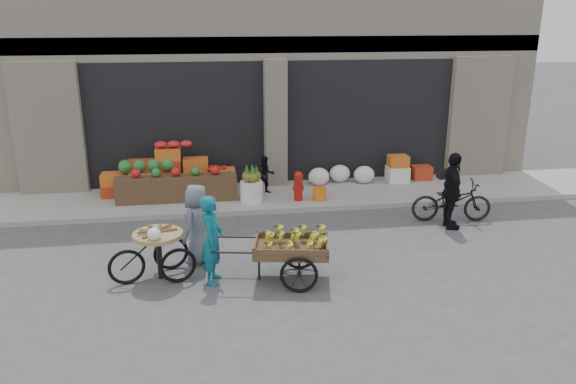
{
  "coord_description": "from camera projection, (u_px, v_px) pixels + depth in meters",
  "views": [
    {
      "loc": [
        -1.75,
        -8.85,
        4.34
      ],
      "look_at": [
        -0.25,
        1.18,
        1.1
      ],
      "focal_mm": 35.0,
      "sensor_mm": 36.0,
      "label": 1
    }
  ],
  "objects": [
    {
      "name": "fire_hydrant",
      "position": [
        298.0,
        185.0,
        13.15
      ],
      "size": [
        0.22,
        0.22,
        0.71
      ],
      "color": "#A5140F",
      "rests_on": "sidewalk"
    },
    {
      "name": "vendor_woman",
      "position": [
        212.0,
        240.0,
        9.28
      ],
      "size": [
        0.48,
        0.63,
        1.53
      ],
      "primitive_type": "imported",
      "rotation": [
        0.0,
        0.0,
        1.34
      ],
      "color": "#0E5C6E",
      "rests_on": "ground"
    },
    {
      "name": "cyclist",
      "position": [
        452.0,
        191.0,
        11.64
      ],
      "size": [
        0.53,
        1.0,
        1.63
      ],
      "primitive_type": "imported",
      "rotation": [
        0.0,
        0.0,
        1.42
      ],
      "color": "black",
      "rests_on": "ground"
    },
    {
      "name": "right_bay_goods",
      "position": [
        377.0,
        172.0,
        14.58
      ],
      "size": [
        3.35,
        0.6,
        0.7
      ],
      "color": "silver",
      "rests_on": "sidewalk"
    },
    {
      "name": "ground",
      "position": [
        312.0,
        271.0,
        9.91
      ],
      "size": [
        80.0,
        80.0,
        0.0
      ],
      "primitive_type": "plane",
      "color": "#424244",
      "rests_on": "ground"
    },
    {
      "name": "fruit_display",
      "position": [
        177.0,
        173.0,
        13.48
      ],
      "size": [
        3.1,
        1.12,
        1.24
      ],
      "color": "#AE3118",
      "rests_on": "sidewalk"
    },
    {
      "name": "bicycle",
      "position": [
        452.0,
        201.0,
        12.16
      ],
      "size": [
        1.78,
        0.84,
        0.9
      ],
      "primitive_type": "imported",
      "rotation": [
        0.0,
        0.0,
        1.42
      ],
      "color": "black",
      "rests_on": "ground"
    },
    {
      "name": "building",
      "position": [
        262.0,
        48.0,
        16.45
      ],
      "size": [
        14.0,
        6.45,
        7.0
      ],
      "color": "beige",
      "rests_on": "ground"
    },
    {
      "name": "orange_bucket",
      "position": [
        320.0,
        194.0,
        13.24
      ],
      "size": [
        0.32,
        0.32,
        0.3
      ],
      "primitive_type": "cylinder",
      "color": "orange",
      "rests_on": "sidewalk"
    },
    {
      "name": "vendor_grey",
      "position": [
        197.0,
        224.0,
        10.07
      ],
      "size": [
        0.76,
        0.85,
        1.46
      ],
      "primitive_type": "imported",
      "rotation": [
        0.0,
        0.0,
        -2.09
      ],
      "color": "slate",
      "rests_on": "ground"
    },
    {
      "name": "sidewalk",
      "position": [
        281.0,
        196.0,
        13.75
      ],
      "size": [
        18.0,
        2.2,
        0.12
      ],
      "primitive_type": "cube",
      "color": "gray",
      "rests_on": "ground"
    },
    {
      "name": "pineapple_bin",
      "position": [
        252.0,
        191.0,
        13.08
      ],
      "size": [
        0.52,
        0.52,
        0.5
      ],
      "primitive_type": "cylinder",
      "color": "silver",
      "rests_on": "sidewalk"
    },
    {
      "name": "tricycle_cart",
      "position": [
        158.0,
        248.0,
        9.46
      ],
      "size": [
        1.46,
        1.03,
        0.95
      ],
      "rotation": [
        0.0,
        0.0,
        0.26
      ],
      "color": "#9E7F51",
      "rests_on": "ground"
    },
    {
      "name": "seated_person",
      "position": [
        266.0,
        175.0,
        13.64
      ],
      "size": [
        0.51,
        0.43,
        0.93
      ],
      "primitive_type": "imported",
      "rotation": [
        0.0,
        0.0,
        0.17
      ],
      "color": "black",
      "rests_on": "sidewalk"
    },
    {
      "name": "banana_cart",
      "position": [
        288.0,
        245.0,
        9.36
      ],
      "size": [
        2.22,
        1.21,
        0.88
      ],
      "rotation": [
        0.0,
        0.0,
        -0.18
      ],
      "color": "brown",
      "rests_on": "ground"
    }
  ]
}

